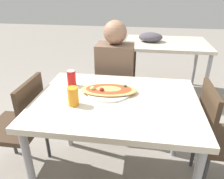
{
  "coord_description": "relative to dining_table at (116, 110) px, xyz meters",
  "views": [
    {
      "loc": [
        0.16,
        -1.31,
        1.48
      ],
      "look_at": [
        -0.03,
        0.03,
        0.82
      ],
      "focal_mm": 35.0,
      "sensor_mm": 36.0,
      "label": 1
    }
  ],
  "objects": [
    {
      "name": "chair_side_right",
      "position": [
        0.75,
        0.08,
        -0.19
      ],
      "size": [
        0.4,
        0.4,
        0.85
      ],
      "rotation": [
        0.0,
        0.0,
        -1.57
      ],
      "color": "#3F2D1E",
      "rests_on": "ground_plane"
    },
    {
      "name": "chair_side_left",
      "position": [
        -0.75,
        -0.0,
        -0.19
      ],
      "size": [
        0.4,
        0.4,
        0.85
      ],
      "rotation": [
        0.0,
        0.0,
        1.57
      ],
      "color": "#3F2D1E",
      "rests_on": "ground_plane"
    },
    {
      "name": "ground_plane",
      "position": [
        0.0,
        0.0,
        -0.68
      ],
      "size": [
        14.0,
        14.0,
        0.0
      ],
      "primitive_type": "plane",
      "color": "gray"
    },
    {
      "name": "pizza_main",
      "position": [
        -0.07,
        0.09,
        0.1
      ],
      "size": [
        0.42,
        0.32,
        0.06
      ],
      "color": "white",
      "rests_on": "dining_table"
    },
    {
      "name": "drink_glass",
      "position": [
        -0.27,
        -0.11,
        0.14
      ],
      "size": [
        0.07,
        0.07,
        0.12
      ],
      "color": "orange",
      "rests_on": "dining_table"
    },
    {
      "name": "background_table",
      "position": [
        0.43,
        1.69,
        0.02
      ],
      "size": [
        1.1,
        0.8,
        0.88
      ],
      "color": "beige",
      "rests_on": "ground_plane"
    },
    {
      "name": "soda_can",
      "position": [
        -0.37,
        0.17,
        0.14
      ],
      "size": [
        0.07,
        0.07,
        0.12
      ],
      "color": "red",
      "rests_on": "dining_table"
    },
    {
      "name": "chair_far_seated",
      "position": [
        -0.1,
        0.75,
        -0.19
      ],
      "size": [
        0.4,
        0.4,
        0.85
      ],
      "rotation": [
        0.0,
        0.0,
        3.14
      ],
      "color": "#3F2D1E",
      "rests_on": "ground_plane"
    },
    {
      "name": "person_seated",
      "position": [
        -0.1,
        0.64,
        0.02
      ],
      "size": [
        0.34,
        0.27,
        1.19
      ],
      "rotation": [
        0.0,
        0.0,
        3.14
      ],
      "color": "#2D2D38",
      "rests_on": "ground_plane"
    },
    {
      "name": "dining_table",
      "position": [
        0.0,
        0.0,
        0.0
      ],
      "size": [
        1.12,
        0.84,
        0.76
      ],
      "color": "beige",
      "rests_on": "ground_plane"
    }
  ]
}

